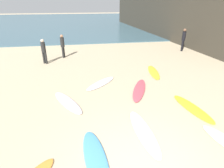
{
  "coord_description": "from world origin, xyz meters",
  "views": [
    {
      "loc": [
        -1.3,
        -2.97,
        3.92
      ],
      "look_at": [
        -0.04,
        4.69,
        0.3
      ],
      "focal_mm": 29.23,
      "sensor_mm": 36.0,
      "label": 1
    }
  ],
  "objects_px": {
    "surfboard_0": "(192,108)",
    "surfboard_3": "(95,158)",
    "surfboard_2": "(144,132)",
    "beachgoer_far": "(184,39)",
    "surfboard_8": "(154,72)",
    "beachgoer_mid": "(44,50)",
    "surfboard_5": "(101,83)",
    "surfboard_1": "(139,90)",
    "beachgoer_near": "(63,45)",
    "surfboard_4": "(68,102)"
  },
  "relations": [
    {
      "from": "surfboard_4",
      "to": "surfboard_3",
      "type": "bearing_deg",
      "value": 77.22
    },
    {
      "from": "surfboard_1",
      "to": "beachgoer_mid",
      "type": "relative_size",
      "value": 1.5
    },
    {
      "from": "surfboard_3",
      "to": "surfboard_2",
      "type": "bearing_deg",
      "value": 20.29
    },
    {
      "from": "surfboard_4",
      "to": "surfboard_2",
      "type": "bearing_deg",
      "value": 109.02
    },
    {
      "from": "surfboard_5",
      "to": "surfboard_2",
      "type": "bearing_deg",
      "value": -31.62
    },
    {
      "from": "surfboard_5",
      "to": "beachgoer_mid",
      "type": "xyz_separation_m",
      "value": [
        -3.31,
        3.84,
        0.87
      ]
    },
    {
      "from": "surfboard_8",
      "to": "beachgoer_far",
      "type": "xyz_separation_m",
      "value": [
        4.16,
        4.4,
        0.98
      ]
    },
    {
      "from": "surfboard_2",
      "to": "surfboard_3",
      "type": "height_order",
      "value": "surfboard_3"
    },
    {
      "from": "surfboard_3",
      "to": "surfboard_0",
      "type": "bearing_deg",
      "value": 18.42
    },
    {
      "from": "surfboard_0",
      "to": "surfboard_5",
      "type": "relative_size",
      "value": 1.07
    },
    {
      "from": "beachgoer_near",
      "to": "beachgoer_mid",
      "type": "xyz_separation_m",
      "value": [
        -1.1,
        -1.25,
        -0.02
      ]
    },
    {
      "from": "surfboard_0",
      "to": "surfboard_3",
      "type": "xyz_separation_m",
      "value": [
        -3.96,
        -1.88,
        0.01
      ]
    },
    {
      "from": "surfboard_0",
      "to": "surfboard_5",
      "type": "xyz_separation_m",
      "value": [
        -3.3,
        2.92,
        -0.0
      ]
    },
    {
      "from": "surfboard_1",
      "to": "beachgoer_near",
      "type": "relative_size",
      "value": 1.47
    },
    {
      "from": "surfboard_2",
      "to": "surfboard_8",
      "type": "xyz_separation_m",
      "value": [
        2.26,
        5.02,
        -0.01
      ]
    },
    {
      "from": "surfboard_2",
      "to": "beachgoer_mid",
      "type": "bearing_deg",
      "value": -63.86
    },
    {
      "from": "surfboard_8",
      "to": "surfboard_4",
      "type": "bearing_deg",
      "value": -140.27
    },
    {
      "from": "surfboard_4",
      "to": "beachgoer_mid",
      "type": "height_order",
      "value": "beachgoer_mid"
    },
    {
      "from": "surfboard_8",
      "to": "surfboard_3",
      "type": "bearing_deg",
      "value": -113.59
    },
    {
      "from": "surfboard_3",
      "to": "surfboard_8",
      "type": "relative_size",
      "value": 0.99
    },
    {
      "from": "surfboard_2",
      "to": "surfboard_5",
      "type": "xyz_separation_m",
      "value": [
        -0.97,
        3.96,
        -0.01
      ]
    },
    {
      "from": "surfboard_2",
      "to": "beachgoer_far",
      "type": "height_order",
      "value": "beachgoer_far"
    },
    {
      "from": "surfboard_0",
      "to": "beachgoer_mid",
      "type": "distance_m",
      "value": 9.49
    },
    {
      "from": "surfboard_2",
      "to": "surfboard_8",
      "type": "height_order",
      "value": "surfboard_2"
    },
    {
      "from": "surfboard_2",
      "to": "surfboard_1",
      "type": "bearing_deg",
      "value": -106.92
    },
    {
      "from": "surfboard_3",
      "to": "surfboard_5",
      "type": "distance_m",
      "value": 4.84
    },
    {
      "from": "surfboard_0",
      "to": "surfboard_3",
      "type": "bearing_deg",
      "value": -164.0
    },
    {
      "from": "beachgoer_far",
      "to": "beachgoer_near",
      "type": "bearing_deg",
      "value": 135.2
    },
    {
      "from": "beachgoer_mid",
      "to": "beachgoer_far",
      "type": "relative_size",
      "value": 0.9
    },
    {
      "from": "surfboard_2",
      "to": "surfboard_8",
      "type": "relative_size",
      "value": 1.05
    },
    {
      "from": "beachgoer_near",
      "to": "surfboard_4",
      "type": "bearing_deg",
      "value": -162.06
    },
    {
      "from": "surfboard_0",
      "to": "surfboard_8",
      "type": "height_order",
      "value": "surfboard_0"
    },
    {
      "from": "surfboard_0",
      "to": "surfboard_3",
      "type": "relative_size",
      "value": 0.98
    },
    {
      "from": "surfboard_0",
      "to": "beachgoer_far",
      "type": "bearing_deg",
      "value": 54.72
    },
    {
      "from": "surfboard_1",
      "to": "surfboard_3",
      "type": "height_order",
      "value": "surfboard_3"
    },
    {
      "from": "surfboard_2",
      "to": "beachgoer_far",
      "type": "xyz_separation_m",
      "value": [
        6.42,
        9.42,
        0.97
      ]
    },
    {
      "from": "surfboard_4",
      "to": "beachgoer_mid",
      "type": "distance_m",
      "value": 5.85
    },
    {
      "from": "surfboard_2",
      "to": "surfboard_3",
      "type": "distance_m",
      "value": 1.83
    },
    {
      "from": "surfboard_4",
      "to": "surfboard_1",
      "type": "bearing_deg",
      "value": 162.26
    },
    {
      "from": "surfboard_4",
      "to": "surfboard_8",
      "type": "relative_size",
      "value": 0.97
    },
    {
      "from": "surfboard_0",
      "to": "surfboard_2",
      "type": "height_order",
      "value": "surfboard_2"
    },
    {
      "from": "surfboard_2",
      "to": "beachgoer_far",
      "type": "relative_size",
      "value": 1.33
    },
    {
      "from": "surfboard_1",
      "to": "surfboard_3",
      "type": "relative_size",
      "value": 1.08
    },
    {
      "from": "surfboard_1",
      "to": "beachgoer_near",
      "type": "distance_m",
      "value": 7.32
    },
    {
      "from": "beachgoer_mid",
      "to": "beachgoer_far",
      "type": "height_order",
      "value": "beachgoer_far"
    },
    {
      "from": "surfboard_0",
      "to": "surfboard_1",
      "type": "bearing_deg",
      "value": 120.75
    },
    {
      "from": "surfboard_2",
      "to": "surfboard_8",
      "type": "distance_m",
      "value": 5.51
    },
    {
      "from": "surfboard_8",
      "to": "beachgoer_mid",
      "type": "distance_m",
      "value": 7.16
    },
    {
      "from": "surfboard_8",
      "to": "beachgoer_far",
      "type": "relative_size",
      "value": 1.26
    },
    {
      "from": "beachgoer_mid",
      "to": "surfboard_2",
      "type": "bearing_deg",
      "value": -24.61
    }
  ]
}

